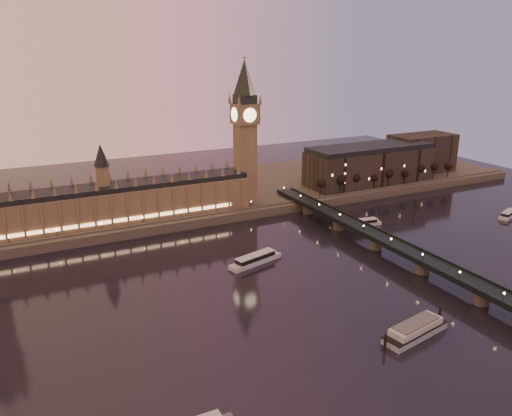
{
  "coord_description": "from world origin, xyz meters",
  "views": [
    {
      "loc": [
        -96.48,
        -197.07,
        114.36
      ],
      "look_at": [
        19.67,
        35.0,
        31.34
      ],
      "focal_mm": 35.0,
      "sensor_mm": 36.0,
      "label": 1
    }
  ],
  "objects": [
    {
      "name": "bare_tree_2",
      "position": [
        145.67,
        109.0,
        16.2
      ],
      "size": [
        6.71,
        6.71,
        13.64
      ],
      "color": "black",
      "rests_on": "ground"
    },
    {
      "name": "bare_tree_7",
      "position": [
        228.06,
        109.0,
        16.2
      ],
      "size": [
        6.71,
        6.71,
        13.64
      ],
      "color": "black",
      "rests_on": "ground"
    },
    {
      "name": "bare_tree_0",
      "position": [
        112.71,
        109.0,
        16.2
      ],
      "size": [
        6.71,
        6.71,
        13.64
      ],
      "color": "black",
      "rests_on": "ground"
    },
    {
      "name": "westminster_bridge",
      "position": [
        91.61,
        0.0,
        5.52
      ],
      "size": [
        13.2,
        260.0,
        15.3
      ],
      "color": "black",
      "rests_on": "ground"
    },
    {
      "name": "bare_tree_3",
      "position": [
        162.15,
        109.0,
        16.2
      ],
      "size": [
        6.71,
        6.71,
        13.64
      ],
      "color": "black",
      "rests_on": "ground"
    },
    {
      "name": "far_embankment",
      "position": [
        30.0,
        165.0,
        3.0
      ],
      "size": [
        560.0,
        130.0,
        6.0
      ],
      "primitive_type": "cube",
      "color": "#423D35",
      "rests_on": "ground"
    },
    {
      "name": "cruise_boat_c",
      "position": [
        215.12,
        23.55,
        1.97
      ],
      "size": [
        23.05,
        13.49,
        4.47
      ],
      "rotation": [
        0.0,
        0.0,
        0.36
      ],
      "color": "silver",
      "rests_on": "ground"
    },
    {
      "name": "cruise_boat_a",
      "position": [
        17.87,
        32.13,
        2.36
      ],
      "size": [
        34.15,
        15.81,
        5.35
      ],
      "rotation": [
        0.0,
        0.0,
        0.27
      ],
      "color": "silver",
      "rests_on": "ground"
    },
    {
      "name": "palace_of_westminster",
      "position": [
        -40.12,
        120.99,
        21.71
      ],
      "size": [
        180.0,
        26.62,
        52.0
      ],
      "color": "brown",
      "rests_on": "ground"
    },
    {
      "name": "city_block",
      "position": [
        194.94,
        130.93,
        22.24
      ],
      "size": [
        155.0,
        45.0,
        34.0
      ],
      "color": "black",
      "rests_on": "ground"
    },
    {
      "name": "bare_tree_1",
      "position": [
        129.19,
        109.0,
        16.2
      ],
      "size": [
        6.71,
        6.71,
        13.64
      ],
      "color": "black",
      "rests_on": "ground"
    },
    {
      "name": "bare_tree_6",
      "position": [
        211.59,
        109.0,
        16.2
      ],
      "size": [
        6.71,
        6.71,
        13.64
      ],
      "color": "black",
      "rests_on": "ground"
    },
    {
      "name": "cruise_boat_b",
      "position": [
        111.39,
        55.25,
        2.0
      ],
      "size": [
        25.23,
        10.06,
        4.53
      ],
      "rotation": [
        0.0,
        0.0,
        -0.16
      ],
      "color": "silver",
      "rests_on": "ground"
    },
    {
      "name": "ground",
      "position": [
        0.0,
        0.0,
        0.0
      ],
      "size": [
        700.0,
        700.0,
        0.0
      ],
      "primitive_type": "plane",
      "color": "black",
      "rests_on": "ground"
    },
    {
      "name": "bare_tree_4",
      "position": [
        178.63,
        109.0,
        16.2
      ],
      "size": [
        6.71,
        6.71,
        13.64
      ],
      "color": "black",
      "rests_on": "ground"
    },
    {
      "name": "bare_tree_5",
      "position": [
        195.11,
        109.0,
        16.2
      ],
      "size": [
        6.71,
        6.71,
        13.64
      ],
      "color": "black",
      "rests_on": "ground"
    },
    {
      "name": "bare_tree_8",
      "position": [
        244.54,
        109.0,
        16.2
      ],
      "size": [
        6.71,
        6.71,
        13.64
      ],
      "color": "black",
      "rests_on": "ground"
    },
    {
      "name": "moored_barge",
      "position": [
        44.48,
        -63.9,
        2.93
      ],
      "size": [
        37.31,
        14.92,
        6.95
      ],
      "rotation": [
        0.0,
        0.0,
        0.18
      ],
      "color": "#92A1BA",
      "rests_on": "ground"
    },
    {
      "name": "big_ben",
      "position": [
        53.99,
        120.99,
        63.95
      ],
      "size": [
        17.68,
        17.68,
        104.0
      ],
      "color": "brown",
      "rests_on": "ground"
    }
  ]
}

